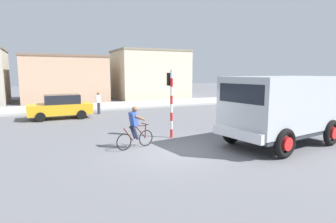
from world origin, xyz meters
The scene contains 9 objects.
ground_plane centered at (0.00, 0.00, 0.00)m, with size 120.00×120.00×0.00m, color slate.
sidewalk_far centered at (0.00, 15.23, 0.08)m, with size 80.00×5.00×0.16m, color #ADADA8.
truck_foreground centered at (4.54, -1.00, 1.67)m, with size 5.71×3.39×2.90m.
cyclist centered at (-1.28, 1.07, 0.86)m, with size 1.69×0.60×1.72m.
traffic_light_pole centered at (0.87, 2.20, 2.07)m, with size 0.24×0.43×3.20m.
car_red_near centered at (-3.45, 10.17, 0.82)m, with size 4.01×1.90×1.60m.
pedestrian_near_kerb centered at (-0.76, 11.17, 0.85)m, with size 0.34×0.22×1.62m.
building_mid_block centered at (-2.13, 23.24, 2.42)m, with size 8.63×7.63×4.84m.
building_corner_right centered at (7.59, 22.18, 2.84)m, with size 8.31×6.61×5.66m.
Camera 1 is at (-4.70, -9.44, 3.06)m, focal length 29.61 mm.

